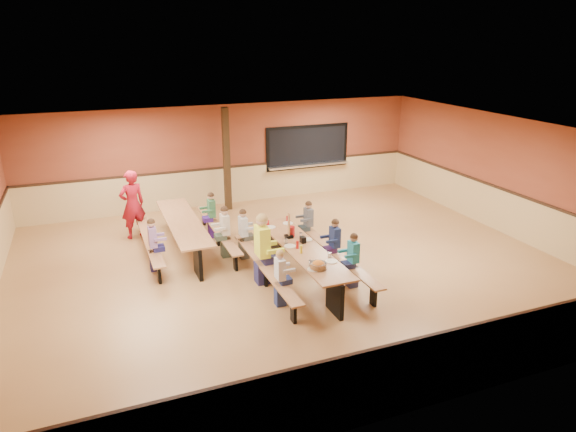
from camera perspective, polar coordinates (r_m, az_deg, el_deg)
name	(u,v)px	position (r m, az deg, el deg)	size (l,w,h in m)	color
ground	(289,266)	(11.57, 0.16, -5.58)	(12.00, 12.00, 0.00)	olive
room_envelope	(289,238)	(11.30, 0.16, -2.41)	(12.04, 10.04, 3.02)	brown
kitchen_pass_through	(308,149)	(16.42, 2.19, 7.47)	(2.78, 0.28, 1.38)	black
structural_post	(227,160)	(15.00, -6.83, 6.23)	(0.18, 0.18, 3.00)	black
cafeteria_table_main	(302,256)	(10.78, 1.57, -4.46)	(1.91, 3.70, 0.74)	#9F683F
cafeteria_table_second	(184,229)	(12.48, -11.53, -1.45)	(1.91, 3.70, 0.74)	#9F683F
seated_child_white_left	(280,278)	(9.75, -0.89, -6.94)	(0.33, 0.27, 1.12)	silver
seated_adult_yellow	(262,249)	(10.55, -2.86, -3.73)	(0.51, 0.42, 1.49)	#F2FF3B
seated_child_grey_left	(243,234)	(11.81, -4.98, -2.03)	(0.35, 0.29, 1.17)	silver
seated_child_teal_right	(353,261)	(10.53, 7.23, -4.94)	(0.34, 0.28, 1.15)	teal
seated_child_navy_right	(335,245)	(11.20, 5.19, -3.26)	(0.35, 0.29, 1.18)	navy
seated_child_char_right	(308,225)	(12.39, 2.27, -0.97)	(0.34, 0.28, 1.15)	#50535A
seated_child_purple_sec	(153,245)	(11.53, -14.75, -3.15)	(0.36, 0.29, 1.18)	#8A6399
seated_child_green_sec	(212,215)	(13.12, -8.47, 0.07)	(0.35, 0.29, 1.17)	#377246
seated_child_tan_sec	(225,232)	(11.92, -6.99, -1.79)	(0.37, 0.30, 1.21)	beige
standing_woman	(132,204)	(13.47, -16.90, 1.24)	(0.64, 0.42, 1.76)	#A51222
punch_pitcher	(291,231)	(11.20, 0.36, -1.72)	(0.16, 0.16, 0.22)	#AF1717
chip_bowl	(318,265)	(9.70, 3.38, -5.48)	(0.32, 0.32, 0.15)	orange
napkin_dispenser	(303,240)	(10.87, 1.67, -2.65)	(0.10, 0.14, 0.13)	black
condiment_mustard	(301,249)	(10.35, 1.47, -3.71)	(0.06, 0.06, 0.17)	yellow
condiment_ketchup	(297,245)	(10.57, 1.05, -3.20)	(0.06, 0.06, 0.17)	#B2140F
table_paddle	(289,232)	(11.10, 0.10, -1.77)	(0.16, 0.16, 0.56)	black
place_settings	(302,244)	(10.68, 1.58, -3.14)	(0.65, 3.30, 0.11)	beige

